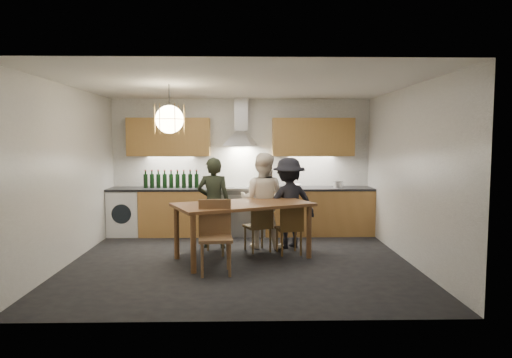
{
  "coord_description": "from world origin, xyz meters",
  "views": [
    {
      "loc": [
        0.09,
        -6.67,
        1.81
      ],
      "look_at": [
        0.25,
        0.4,
        1.2
      ],
      "focal_mm": 32.0,
      "sensor_mm": 36.0,
      "label": 1
    }
  ],
  "objects_px": {
    "person_mid": "(262,200)",
    "mixing_bowl": "(294,186)",
    "person_left": "(214,203)",
    "chair_back_left": "(214,223)",
    "wine_bottles": "(171,179)",
    "person_right": "(289,203)",
    "stock_pot": "(338,184)",
    "chair_front": "(215,231)",
    "dining_table": "(243,210)"
  },
  "relations": [
    {
      "from": "chair_back_left",
      "to": "person_left",
      "type": "bearing_deg",
      "value": -76.12
    },
    {
      "from": "person_mid",
      "to": "dining_table",
      "type": "bearing_deg",
      "value": 81.5
    },
    {
      "from": "mixing_bowl",
      "to": "wine_bottles",
      "type": "bearing_deg",
      "value": 179.75
    },
    {
      "from": "chair_back_left",
      "to": "wine_bottles",
      "type": "relative_size",
      "value": 0.85
    },
    {
      "from": "person_mid",
      "to": "person_left",
      "type": "bearing_deg",
      "value": 15.97
    },
    {
      "from": "dining_table",
      "to": "person_mid",
      "type": "height_order",
      "value": "person_mid"
    },
    {
      "from": "person_left",
      "to": "stock_pot",
      "type": "xyz_separation_m",
      "value": [
        2.3,
        1.03,
        0.2
      ]
    },
    {
      "from": "person_mid",
      "to": "mixing_bowl",
      "type": "distance_m",
      "value": 1.23
    },
    {
      "from": "chair_back_left",
      "to": "person_mid",
      "type": "xyz_separation_m",
      "value": [
        0.78,
        0.51,
        0.29
      ]
    },
    {
      "from": "mixing_bowl",
      "to": "stock_pot",
      "type": "distance_m",
      "value": 0.83
    },
    {
      "from": "person_left",
      "to": "person_mid",
      "type": "height_order",
      "value": "person_mid"
    },
    {
      "from": "dining_table",
      "to": "mixing_bowl",
      "type": "bearing_deg",
      "value": 37.05
    },
    {
      "from": "chair_back_left",
      "to": "stock_pot",
      "type": "relative_size",
      "value": 5.08
    },
    {
      "from": "chair_back_left",
      "to": "chair_front",
      "type": "relative_size",
      "value": 0.89
    },
    {
      "from": "dining_table",
      "to": "chair_back_left",
      "type": "bearing_deg",
      "value": 130.4
    },
    {
      "from": "stock_pot",
      "to": "wine_bottles",
      "type": "height_order",
      "value": "wine_bottles"
    },
    {
      "from": "person_right",
      "to": "stock_pot",
      "type": "distance_m",
      "value": 1.47
    },
    {
      "from": "chair_back_left",
      "to": "chair_front",
      "type": "height_order",
      "value": "chair_front"
    },
    {
      "from": "person_left",
      "to": "person_mid",
      "type": "bearing_deg",
      "value": -174.4
    },
    {
      "from": "chair_back_left",
      "to": "person_left",
      "type": "xyz_separation_m",
      "value": [
        -0.03,
        0.5,
        0.25
      ]
    },
    {
      "from": "chair_back_left",
      "to": "wine_bottles",
      "type": "height_order",
      "value": "wine_bottles"
    },
    {
      "from": "person_right",
      "to": "chair_front",
      "type": "bearing_deg",
      "value": 32.41
    },
    {
      "from": "chair_front",
      "to": "person_left",
      "type": "relative_size",
      "value": 0.65
    },
    {
      "from": "person_mid",
      "to": "mixing_bowl",
      "type": "height_order",
      "value": "person_mid"
    },
    {
      "from": "dining_table",
      "to": "wine_bottles",
      "type": "bearing_deg",
      "value": 103.4
    },
    {
      "from": "chair_back_left",
      "to": "chair_front",
      "type": "distance_m",
      "value": 0.91
    },
    {
      "from": "person_right",
      "to": "stock_pot",
      "type": "relative_size",
      "value": 8.7
    },
    {
      "from": "person_left",
      "to": "wine_bottles",
      "type": "bearing_deg",
      "value": -45.57
    },
    {
      "from": "dining_table",
      "to": "wine_bottles",
      "type": "xyz_separation_m",
      "value": [
        -1.37,
        1.78,
        0.32
      ]
    },
    {
      "from": "person_left",
      "to": "stock_pot",
      "type": "distance_m",
      "value": 2.52
    },
    {
      "from": "person_mid",
      "to": "wine_bottles",
      "type": "distance_m",
      "value": 2.01
    },
    {
      "from": "mixing_bowl",
      "to": "chair_back_left",
      "type": "bearing_deg",
      "value": -132.68
    },
    {
      "from": "chair_front",
      "to": "person_right",
      "type": "bearing_deg",
      "value": 45.51
    },
    {
      "from": "person_left",
      "to": "wine_bottles",
      "type": "height_order",
      "value": "person_left"
    },
    {
      "from": "dining_table",
      "to": "person_left",
      "type": "distance_m",
      "value": 0.87
    },
    {
      "from": "dining_table",
      "to": "chair_back_left",
      "type": "xyz_separation_m",
      "value": [
        -0.46,
        0.22,
        -0.25
      ]
    },
    {
      "from": "person_right",
      "to": "stock_pot",
      "type": "bearing_deg",
      "value": -154.05
    },
    {
      "from": "person_right",
      "to": "wine_bottles",
      "type": "height_order",
      "value": "person_right"
    },
    {
      "from": "person_mid",
      "to": "person_right",
      "type": "height_order",
      "value": "person_mid"
    },
    {
      "from": "chair_front",
      "to": "person_right",
      "type": "relative_size",
      "value": 0.65
    },
    {
      "from": "stock_pot",
      "to": "dining_table",
      "type": "bearing_deg",
      "value": -135.84
    },
    {
      "from": "person_mid",
      "to": "wine_bottles",
      "type": "relative_size",
      "value": 1.52
    },
    {
      "from": "chair_front",
      "to": "person_left",
      "type": "xyz_separation_m",
      "value": [
        -0.12,
        1.41,
        0.19
      ]
    },
    {
      "from": "person_left",
      "to": "person_mid",
      "type": "relative_size",
      "value": 0.96
    },
    {
      "from": "person_right",
      "to": "person_mid",
      "type": "bearing_deg",
      "value": -19.93
    },
    {
      "from": "stock_pot",
      "to": "wine_bottles",
      "type": "bearing_deg",
      "value": 179.43
    },
    {
      "from": "person_left",
      "to": "stock_pot",
      "type": "bearing_deg",
      "value": -151.09
    },
    {
      "from": "chair_front",
      "to": "dining_table",
      "type": "bearing_deg",
      "value": 55.76
    },
    {
      "from": "mixing_bowl",
      "to": "wine_bottles",
      "type": "height_order",
      "value": "wine_bottles"
    },
    {
      "from": "wine_bottles",
      "to": "person_right",
      "type": "bearing_deg",
      "value": -26.34
    }
  ]
}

